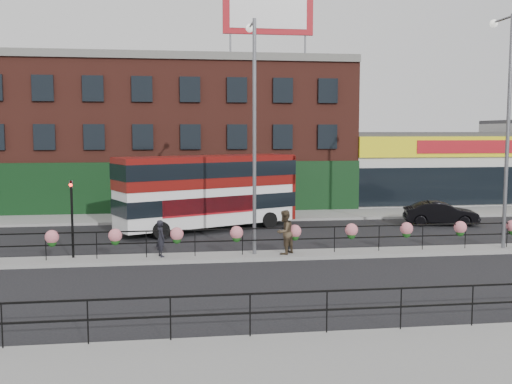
{
  "coord_description": "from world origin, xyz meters",
  "views": [
    {
      "loc": [
        -3.92,
        -24.74,
        5.33
      ],
      "look_at": [
        0.0,
        3.0,
        2.5
      ],
      "focal_mm": 42.0,
      "sensor_mm": 36.0,
      "label": 1
    }
  ],
  "objects": [
    {
      "name": "pedestrian_b",
      "position": [
        0.78,
        -0.11,
        1.09
      ],
      "size": [
        1.62,
        1.62,
        1.88
      ],
      "primitive_type": "imported",
      "rotation": [
        0.0,
        0.0,
        3.91
      ],
      "color": "#463827",
      "rests_on": "median"
    },
    {
      "name": "ground",
      "position": [
        0.0,
        0.0,
        0.0
      ],
      "size": [
        120.0,
        120.0,
        0.0
      ],
      "primitive_type": "plane",
      "color": "black",
      "rests_on": "ground"
    },
    {
      "name": "yellow_line_outer",
      "position": [
        0.0,
        -9.88,
        0.01
      ],
      "size": [
        60.0,
        0.1,
        0.01
      ],
      "primitive_type": "cube",
      "color": "gold",
      "rests_on": "ground"
    },
    {
      "name": "brick_building",
      "position": [
        -4.0,
        19.96,
        5.13
      ],
      "size": [
        25.0,
        12.21,
        10.3
      ],
      "color": "brown",
      "rests_on": "ground"
    },
    {
      "name": "median_railing",
      "position": [
        -0.0,
        0.0,
        1.05
      ],
      "size": [
        30.04,
        0.56,
        1.23
      ],
      "color": "black",
      "rests_on": "median"
    },
    {
      "name": "north_pavement",
      "position": [
        0.0,
        12.0,
        0.07
      ],
      "size": [
        60.0,
        4.0,
        0.15
      ],
      "primitive_type": "cube",
      "color": "gray",
      "rests_on": "ground"
    },
    {
      "name": "billboard",
      "position": [
        2.5,
        14.99,
        13.18
      ],
      "size": [
        6.0,
        0.29,
        4.4
      ],
      "color": "#A61119",
      "rests_on": "brick_building"
    },
    {
      "name": "car",
      "position": [
        11.3,
        7.34,
        0.68
      ],
      "size": [
        3.25,
        4.74,
        1.35
      ],
      "primitive_type": "imported",
      "rotation": [
        0.0,
        0.0,
        1.34
      ],
      "color": "black",
      "rests_on": "ground"
    },
    {
      "name": "yellow_line_inner",
      "position": [
        0.0,
        -9.7,
        0.01
      ],
      "size": [
        60.0,
        0.1,
        0.01
      ],
      "primitive_type": "cube",
      "color": "gold",
      "rests_on": "ground"
    },
    {
      "name": "lamp_column_east",
      "position": [
        10.74,
        0.12,
        6.24
      ],
      "size": [
        0.37,
        1.8,
        10.28
      ],
      "color": "slate",
      "rests_on": "median"
    },
    {
      "name": "median",
      "position": [
        0.0,
        0.0,
        0.07
      ],
      "size": [
        60.0,
        1.6,
        0.15
      ],
      "primitive_type": "cube",
      "color": "gray",
      "rests_on": "ground"
    },
    {
      "name": "supermarket",
      "position": [
        16.0,
        19.9,
        2.65
      ],
      "size": [
        15.0,
        12.25,
        5.3
      ],
      "color": "silver",
      "rests_on": "ground"
    },
    {
      "name": "south_railing",
      "position": [
        -2.0,
        -10.1,
        0.96
      ],
      "size": [
        20.04,
        0.05,
        1.12
      ],
      "color": "black",
      "rests_on": "south_pavement"
    },
    {
      "name": "lamp_column_west",
      "position": [
        -0.48,
        0.34,
        5.97
      ],
      "size": [
        0.35,
        1.72,
        9.83
      ],
      "color": "slate",
      "rests_on": "median"
    },
    {
      "name": "traffic_light_median",
      "position": [
        -8.0,
        0.39,
        2.47
      ],
      "size": [
        0.15,
        0.28,
        3.65
      ],
      "color": "black",
      "rests_on": "median"
    },
    {
      "name": "double_decker_bus",
      "position": [
        -1.97,
        7.34,
        2.48
      ],
      "size": [
        10.07,
        6.28,
        4.04
      ],
      "color": "white",
      "rests_on": "ground"
    },
    {
      "name": "south_pavement",
      "position": [
        0.0,
        -12.0,
        0.07
      ],
      "size": [
        60.0,
        4.0,
        0.15
      ],
      "primitive_type": "cube",
      "color": "gray",
      "rests_on": "ground"
    },
    {
      "name": "pedestrian_a",
      "position": [
        -4.41,
        0.07,
        0.92
      ],
      "size": [
        0.81,
        0.74,
        1.54
      ],
      "primitive_type": "imported",
      "rotation": [
        0.0,
        0.0,
        1.93
      ],
      "color": "black",
      "rests_on": "median"
    }
  ]
}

